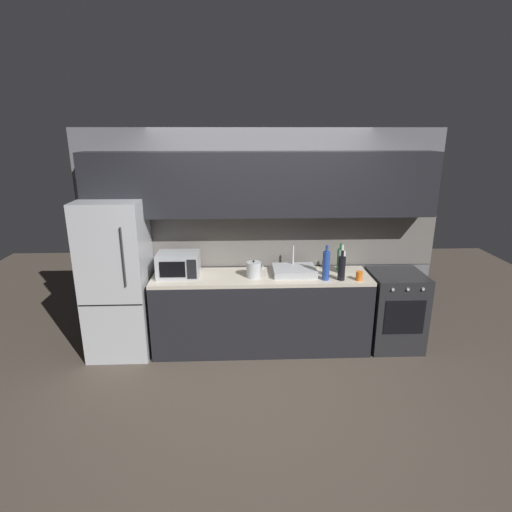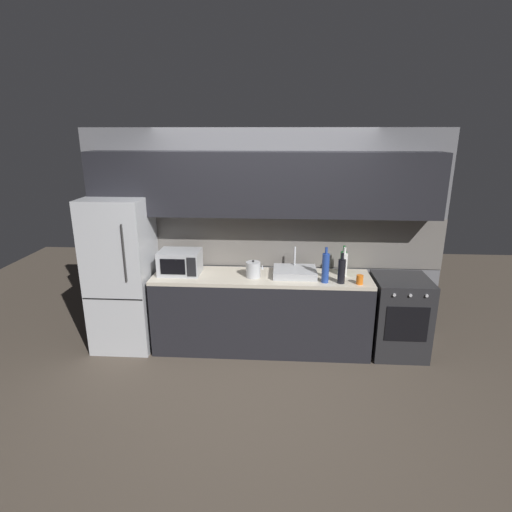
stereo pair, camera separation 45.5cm
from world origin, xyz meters
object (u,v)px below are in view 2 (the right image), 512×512
at_px(wine_bottle_white, 344,264).
at_px(oven_range, 399,316).
at_px(microwave, 180,262).
at_px(wine_bottle_green, 343,262).
at_px(mug_orange, 360,280).
at_px(wine_bottle_blue, 326,268).
at_px(wine_bottle_dark, 342,271).
at_px(refrigerator, 122,274).
at_px(kettle, 253,270).

bearing_deg(wine_bottle_white, oven_range, -4.45).
relative_size(microwave, wine_bottle_green, 1.44).
distance_m(microwave, mug_orange, 2.00).
relative_size(microwave, wine_bottle_blue, 1.18).
xyz_separation_m(oven_range, wine_bottle_dark, (-0.70, -0.18, 0.59)).
height_order(oven_range, mug_orange, mug_orange).
height_order(wine_bottle_green, wine_bottle_blue, wine_bottle_blue).
height_order(refrigerator, mug_orange, refrigerator).
bearing_deg(wine_bottle_dark, kettle, 172.21).
height_order(refrigerator, wine_bottle_blue, refrigerator).
bearing_deg(wine_bottle_blue, mug_orange, -4.98).
height_order(refrigerator, wine_bottle_white, refrigerator).
bearing_deg(wine_bottle_white, wine_bottle_dark, -104.07).
distance_m(microwave, wine_bottle_white, 1.85).
distance_m(oven_range, wine_bottle_white, 0.87).
height_order(kettle, wine_bottle_dark, wine_bottle_dark).
bearing_deg(wine_bottle_dark, oven_range, 14.21).
bearing_deg(mug_orange, wine_bottle_white, 118.52).
relative_size(microwave, mug_orange, 4.61).
relative_size(kettle, wine_bottle_dark, 0.60).
xyz_separation_m(kettle, wine_bottle_white, (1.01, 0.10, 0.05)).
bearing_deg(oven_range, microwave, 179.55).
distance_m(wine_bottle_white, mug_orange, 0.30).
relative_size(wine_bottle_blue, wine_bottle_white, 1.17).
height_order(wine_bottle_dark, mug_orange, wine_bottle_dark).
bearing_deg(wine_bottle_green, wine_bottle_dark, -100.96).
xyz_separation_m(microwave, wine_bottle_blue, (1.62, -0.19, 0.03)).
height_order(kettle, wine_bottle_green, wine_bottle_green).
relative_size(refrigerator, wine_bottle_blue, 4.55).
bearing_deg(kettle, microwave, 175.38).
bearing_deg(microwave, wine_bottle_green, 4.52).
bearing_deg(wine_bottle_dark, microwave, 173.70).
relative_size(refrigerator, kettle, 8.96).
bearing_deg(oven_range, wine_bottle_blue, -169.10).
xyz_separation_m(refrigerator, microwave, (0.68, 0.02, 0.15)).
bearing_deg(wine_bottle_blue, oven_range, 10.90).
xyz_separation_m(microwave, mug_orange, (1.98, -0.22, -0.09)).
bearing_deg(wine_bottle_blue, microwave, 173.39).
relative_size(refrigerator, microwave, 3.85).
xyz_separation_m(oven_range, kettle, (-1.65, -0.05, 0.54)).
bearing_deg(refrigerator, wine_bottle_blue, -4.21).
bearing_deg(wine_bottle_white, kettle, -174.43).
relative_size(wine_bottle_dark, wine_bottle_blue, 0.85).
distance_m(wine_bottle_dark, wine_bottle_blue, 0.17).
height_order(wine_bottle_dark, wine_bottle_blue, wine_bottle_blue).
height_order(microwave, wine_bottle_blue, wine_bottle_blue).
distance_m(microwave, wine_bottle_green, 1.86).
relative_size(oven_range, wine_bottle_green, 2.82).
bearing_deg(wine_bottle_blue, wine_bottle_dark, -3.34).
bearing_deg(oven_range, wine_bottle_dark, -165.79).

